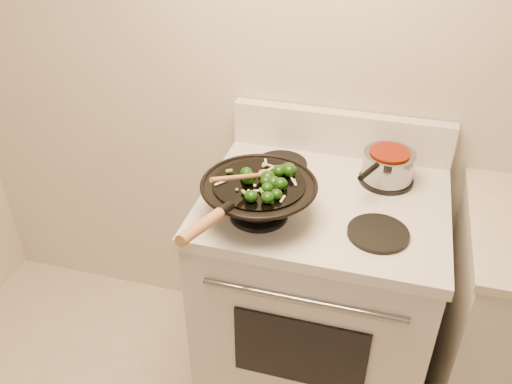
# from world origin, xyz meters

# --- Properties ---
(stove) EXTENTS (0.78, 0.67, 1.08)m
(stove) POSITION_xyz_m (-0.16, 1.17, 0.47)
(stove) COLOR silver
(stove) RESTS_ON ground
(wok) EXTENTS (0.35, 0.57, 0.19)m
(wok) POSITION_xyz_m (-0.34, 1.02, 0.99)
(wok) COLOR black
(wok) RESTS_ON stove
(stirfry) EXTENTS (0.23, 0.25, 0.04)m
(stirfry) POSITION_xyz_m (-0.31, 1.02, 1.06)
(stirfry) COLOR #103308
(stirfry) RESTS_ON wok
(wooden_spoon) EXTENTS (0.15, 0.23, 0.09)m
(wooden_spoon) POSITION_xyz_m (-0.36, 1.00, 1.07)
(wooden_spoon) COLOR #A46D41
(wooden_spoon) RESTS_ON wok
(saucepan) EXTENTS (0.17, 0.26, 0.10)m
(saucepan) POSITION_xyz_m (0.02, 1.32, 0.98)
(saucepan) COLOR gray
(saucepan) RESTS_ON stove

